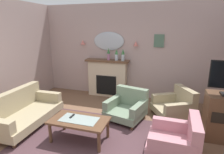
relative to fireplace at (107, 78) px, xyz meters
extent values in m
cube|color=brown|center=(0.71, -2.74, -0.62)|extent=(6.63, 6.83, 0.10)
cube|color=#B29993|center=(0.71, 0.22, 0.84)|extent=(6.63, 0.10, 2.82)
cube|color=#4C3338|center=(0.71, -2.54, -0.56)|extent=(3.20, 2.40, 0.01)
cube|color=beige|center=(0.00, 0.01, -0.02)|extent=(1.20, 0.28, 1.10)
cube|color=black|center=(0.00, -0.09, -0.19)|extent=(0.64, 0.12, 0.60)
cube|color=brown|center=(0.00, -0.01, 0.56)|extent=(1.36, 0.36, 0.06)
cylinder|color=#9E6084|center=(0.05, -0.03, 0.69)|extent=(0.08, 0.08, 0.20)
cone|color=#2D6633|center=(0.05, -0.03, 0.87)|extent=(0.10, 0.10, 0.16)
cylinder|color=silver|center=(0.30, -0.03, 0.68)|extent=(0.10, 0.10, 0.18)
cone|color=#38753D|center=(0.30, -0.03, 0.85)|extent=(0.10, 0.10, 0.16)
cylinder|color=silver|center=(0.50, -0.03, 0.68)|extent=(0.10, 0.10, 0.19)
cone|color=#38753D|center=(0.50, -0.03, 0.86)|extent=(0.10, 0.10, 0.16)
ellipsoid|color=#B2BCC6|center=(0.00, 0.14, 1.14)|extent=(0.96, 0.06, 0.56)
cone|color=#D17066|center=(-0.85, 0.09, 1.09)|extent=(0.14, 0.14, 0.14)
cone|color=#D17066|center=(0.85, 0.09, 1.09)|extent=(0.14, 0.14, 0.14)
cube|color=#4C6B56|center=(1.50, 0.15, 1.18)|extent=(0.28, 0.03, 0.36)
cube|color=brown|center=(0.28, -2.52, -0.15)|extent=(1.10, 0.60, 0.04)
cube|color=#8C9E99|center=(0.28, -2.52, -0.13)|extent=(0.72, 0.36, 0.01)
cylinder|color=brown|center=(-0.21, -2.76, -0.37)|extent=(0.06, 0.06, 0.40)
cylinder|color=brown|center=(0.77, -2.76, -0.37)|extent=(0.06, 0.06, 0.40)
cylinder|color=brown|center=(-0.21, -2.28, -0.37)|extent=(0.06, 0.06, 0.40)
cylinder|color=brown|center=(0.77, -2.28, -0.37)|extent=(0.06, 0.06, 0.40)
cube|color=black|center=(0.11, -2.46, -0.12)|extent=(0.04, 0.16, 0.02)
cube|color=tan|center=(-1.11, -2.33, -0.38)|extent=(0.89, 1.72, 0.18)
cube|color=tan|center=(-1.46, -2.34, -0.05)|extent=(0.23, 1.70, 0.48)
cube|color=tan|center=(-1.13, -1.55, -0.17)|extent=(0.76, 0.18, 0.24)
cylinder|color=brown|center=(-0.75, -3.09, -0.52)|extent=(0.07, 0.07, 0.10)
cylinder|color=brown|center=(-0.79, -1.55, -0.52)|extent=(0.07, 0.07, 0.10)
cylinder|color=brown|center=(-1.47, -1.57, -0.52)|extent=(0.07, 0.07, 0.10)
cube|color=tan|center=(1.96, -0.96, -0.39)|extent=(1.09, 1.09, 0.16)
cube|color=tan|center=(2.26, -0.79, -0.09)|extent=(0.53, 0.78, 0.45)
cube|color=tan|center=(1.80, -0.66, -0.20)|extent=(0.70, 0.47, 0.22)
cube|color=tan|center=(2.13, -1.25, -0.20)|extent=(0.70, 0.47, 0.22)
cylinder|color=brown|center=(1.50, -0.83, -0.52)|extent=(0.06, 0.06, 0.10)
cylinder|color=brown|center=(1.83, -1.42, -0.52)|extent=(0.06, 0.06, 0.10)
cylinder|color=brown|center=(2.09, -0.50, -0.52)|extent=(0.06, 0.06, 0.10)
cylinder|color=brown|center=(2.43, -1.09, -0.52)|extent=(0.06, 0.06, 0.10)
cube|color=#B77A84|center=(1.97, -2.42, -0.39)|extent=(0.82, 0.82, 0.16)
cube|color=#B77A84|center=(2.31, -2.43, -0.09)|extent=(0.18, 0.80, 0.45)
cube|color=#B77A84|center=(1.97, -2.09, -0.20)|extent=(0.72, 0.16, 0.22)
cube|color=#B77A84|center=(1.96, -2.76, -0.20)|extent=(0.72, 0.16, 0.22)
cylinder|color=brown|center=(1.63, -2.08, -0.52)|extent=(0.06, 0.06, 0.10)
cylinder|color=brown|center=(2.31, -2.09, -0.52)|extent=(0.06, 0.06, 0.10)
cube|color=gray|center=(0.93, -1.45, -0.39)|extent=(0.97, 0.97, 0.16)
cube|color=gray|center=(1.01, -1.12, -0.09)|extent=(0.81, 0.35, 0.45)
cube|color=gray|center=(0.60, -1.36, -0.20)|extent=(0.31, 0.73, 0.22)
cube|color=gray|center=(1.26, -1.53, -0.20)|extent=(0.31, 0.73, 0.22)
cylinder|color=brown|center=(0.52, -1.69, -0.52)|extent=(0.06, 0.06, 0.10)
cylinder|color=brown|center=(1.17, -1.86, -0.52)|extent=(0.06, 0.06, 0.10)
cylinder|color=brown|center=(0.68, -1.03, -0.52)|extent=(0.06, 0.06, 0.10)
cylinder|color=brown|center=(1.34, -1.20, -0.52)|extent=(0.06, 0.06, 0.10)
camera|label=1|loc=(1.84, -5.41, 1.56)|focal=30.18mm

